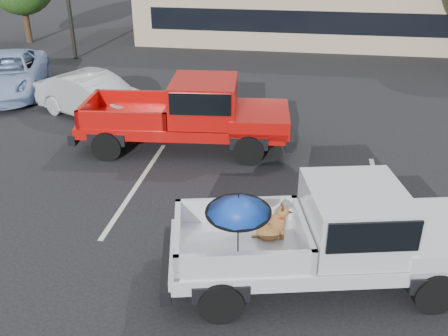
{
  "coord_description": "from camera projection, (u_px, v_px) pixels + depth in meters",
  "views": [
    {
      "loc": [
        0.92,
        -8.62,
        5.98
      ],
      "look_at": [
        -0.57,
        0.7,
        1.3
      ],
      "focal_mm": 40.0,
      "sensor_mm": 36.0,
      "label": 1
    }
  ],
  "objects": [
    {
      "name": "stripe_left",
      "position": [
        137.0,
        185.0,
        12.61
      ],
      "size": [
        0.12,
        5.0,
        0.01
      ],
      "primitive_type": "cube",
      "color": "silver",
      "rests_on": "ground"
    },
    {
      "name": "stripe_right",
      "position": [
        382.0,
        204.0,
        11.75
      ],
      "size": [
        0.12,
        5.0,
        0.01
      ],
      "primitive_type": "cube",
      "color": "silver",
      "rests_on": "ground"
    },
    {
      "name": "red_pickup",
      "position": [
        198.0,
        112.0,
        14.21
      ],
      "size": [
        6.35,
        2.71,
        2.04
      ],
      "rotation": [
        0.0,
        0.0,
        0.09
      ],
      "color": "black",
      "rests_on": "ground"
    },
    {
      "name": "blue_suv",
      "position": [
        7.0,
        74.0,
        19.02
      ],
      "size": [
        4.21,
        5.98,
        1.51
      ],
      "primitive_type": "imported",
      "rotation": [
        0.0,
        0.0,
        0.35
      ],
      "color": "#95B0DE",
      "rests_on": "ground"
    },
    {
      "name": "silver_sedan",
      "position": [
        95.0,
        96.0,
        16.67
      ],
      "size": [
        4.66,
        3.24,
        1.46
      ],
      "primitive_type": "imported",
      "rotation": [
        0.0,
        0.0,
        1.14
      ],
      "color": "#ADB1B5",
      "rests_on": "ground"
    },
    {
      "name": "silver_pickup",
      "position": [
        339.0,
        231.0,
        8.83
      ],
      "size": [
        5.98,
        3.16,
        2.06
      ],
      "rotation": [
        0.0,
        0.0,
        0.22
      ],
      "color": "black",
      "rests_on": "ground"
    },
    {
      "name": "ground",
      "position": [
        246.0,
        240.0,
        10.41
      ],
      "size": [
        90.0,
        90.0,
        0.0
      ],
      "primitive_type": "plane",
      "color": "black",
      "rests_on": "ground"
    }
  ]
}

